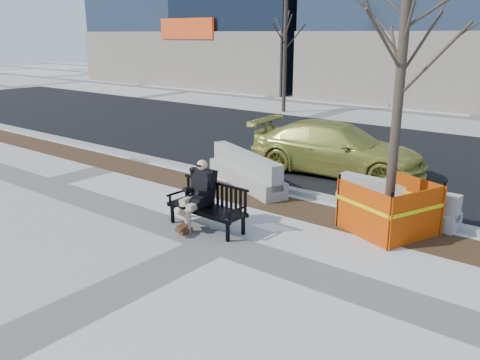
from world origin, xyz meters
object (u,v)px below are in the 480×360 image
object	(u,v)px
seated_man	(200,225)
jersey_barrier_left	(246,185)
bench	(207,228)
tree_fence	(387,231)
jersey_barrier_right	(394,217)
sedan	(335,173)

from	to	relation	value
seated_man	jersey_barrier_left	bearing A→B (deg)	110.84
seated_man	jersey_barrier_left	distance (m)	3.01
bench	tree_fence	world-z (taller)	tree_fence
tree_fence	bench	bearing A→B (deg)	-143.72
jersey_barrier_left	jersey_barrier_right	distance (m)	4.02
tree_fence	sedan	size ratio (longest dim) A/B	1.14
sedan	jersey_barrier_right	world-z (taller)	sedan
seated_man	jersey_barrier_right	xyz separation A→B (m)	(3.02, 3.02, 0.00)
seated_man	tree_fence	size ratio (longest dim) A/B	0.25
sedan	jersey_barrier_right	bearing A→B (deg)	-138.57
sedan	jersey_barrier_right	xyz separation A→B (m)	(2.73, -2.42, 0.00)
sedan	jersey_barrier_left	bearing A→B (deg)	146.60
seated_man	tree_fence	distance (m)	3.86
seated_man	sedan	xyz separation A→B (m)	(0.29, 5.44, 0.00)
sedan	seated_man	bearing A→B (deg)	169.86
bench	sedan	distance (m)	5.49
tree_fence	jersey_barrier_right	xyz separation A→B (m)	(-0.20, 0.89, 0.00)
bench	jersey_barrier_left	xyz separation A→B (m)	(-1.24, 2.90, 0.00)
jersey_barrier_left	tree_fence	bearing A→B (deg)	14.22
sedan	jersey_barrier_right	size ratio (longest dim) A/B	1.85
jersey_barrier_right	bench	bearing A→B (deg)	-127.54
bench	tree_fence	size ratio (longest dim) A/B	0.32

